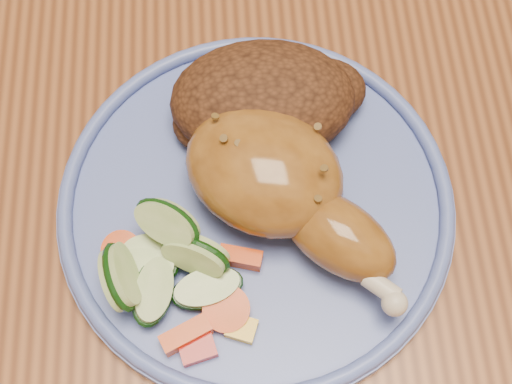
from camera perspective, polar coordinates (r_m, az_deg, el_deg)
ground at (r=1.23m, az=3.87°, el=-11.11°), size 4.00×4.00×0.00m
dining_table at (r=0.61m, az=7.75°, el=3.98°), size 0.90×1.40×0.75m
plate at (r=0.48m, az=-0.00°, el=-1.06°), size 0.26×0.26×0.01m
plate_rim at (r=0.47m, az=-0.00°, el=-0.51°), size 0.26×0.26×0.01m
chicken_leg at (r=0.45m, az=2.07°, el=0.48°), size 0.16×0.16×0.06m
rice_pilaf at (r=0.48m, az=0.84°, el=7.36°), size 0.13×0.09×0.05m
vegetable_pile at (r=0.44m, az=-7.08°, el=-6.20°), size 0.11×0.11×0.05m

